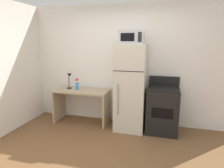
# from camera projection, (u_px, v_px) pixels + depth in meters

# --- Properties ---
(ground_plane) EXTENTS (12.00, 12.00, 0.00)m
(ground_plane) POSITION_uv_depth(u_px,v_px,m) (104.00, 162.00, 3.03)
(ground_plane) COLOR brown
(wall_back_white) EXTENTS (5.00, 0.10, 2.60)m
(wall_back_white) POSITION_uv_depth(u_px,v_px,m) (127.00, 65.00, 4.35)
(wall_back_white) COLOR white
(wall_back_white) RESTS_ON ground
(desk) EXTENTS (1.21, 0.54, 0.75)m
(desk) POSITION_uv_depth(u_px,v_px,m) (82.00, 99.00, 4.44)
(desk) COLOR tan
(desk) RESTS_ON ground
(desk_lamp) EXTENTS (0.14, 0.12, 0.35)m
(desk_lamp) POSITION_uv_depth(u_px,v_px,m) (69.00, 78.00, 4.46)
(desk_lamp) COLOR black
(desk_lamp) RESTS_ON desk
(spray_bottle) EXTENTS (0.06, 0.06, 0.25)m
(spray_bottle) POSITION_uv_depth(u_px,v_px,m) (77.00, 85.00, 4.41)
(spray_bottle) COLOR #2D8CEA
(spray_bottle) RESTS_ON desk
(refrigerator) EXTENTS (0.60, 0.65, 1.76)m
(refrigerator) POSITION_uv_depth(u_px,v_px,m) (131.00, 88.00, 4.04)
(refrigerator) COLOR beige
(refrigerator) RESTS_ON ground
(microwave) EXTENTS (0.46, 0.35, 0.26)m
(microwave) POSITION_uv_depth(u_px,v_px,m) (132.00, 37.00, 3.80)
(microwave) COLOR #B7B7BC
(microwave) RESTS_ON refrigerator
(oven_range) EXTENTS (0.61, 0.61, 1.10)m
(oven_range) POSITION_uv_depth(u_px,v_px,m) (162.00, 109.00, 3.97)
(oven_range) COLOR black
(oven_range) RESTS_ON ground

